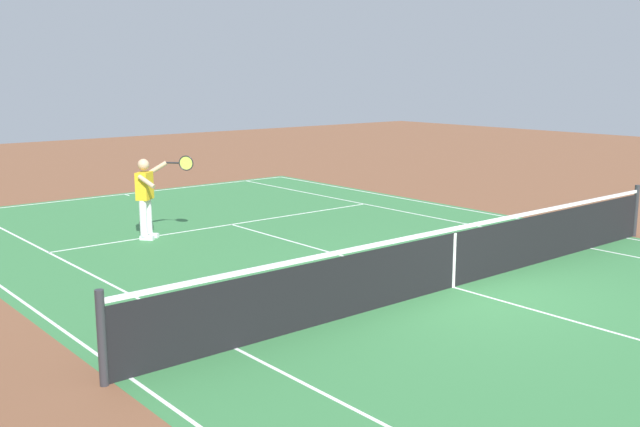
{
  "coord_description": "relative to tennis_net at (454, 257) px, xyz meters",
  "views": [
    {
      "loc": [
        -7.2,
        8.76,
        3.32
      ],
      "look_at": [
        2.52,
        0.64,
        0.9
      ],
      "focal_mm": 40.9,
      "sensor_mm": 36.0,
      "label": 1
    }
  ],
  "objects": [
    {
      "name": "tennis_ball",
      "position": [
        0.49,
        -3.14,
        -0.46
      ],
      "size": [
        0.07,
        0.07,
        0.07
      ],
      "primitive_type": "sphere",
      "color": "#CCE01E",
      "rests_on": "ground_plane"
    },
    {
      "name": "ground_plane",
      "position": [
        0.0,
        0.0,
        -0.49
      ],
      "size": [
        60.0,
        60.0,
        0.0
      ],
      "primitive_type": "plane",
      "color": "brown"
    },
    {
      "name": "tennis_net",
      "position": [
        0.0,
        0.0,
        0.0
      ],
      "size": [
        0.1,
        11.7,
        1.08
      ],
      "color": "#2D2D33",
      "rests_on": "ground_plane"
    },
    {
      "name": "court_line_markings",
      "position": [
        0.0,
        0.0,
        -0.49
      ],
      "size": [
        23.85,
        11.05,
        0.01
      ],
      "color": "white",
      "rests_on": "ground_plane"
    },
    {
      "name": "court_slab",
      "position": [
        0.0,
        0.0,
        -0.49
      ],
      "size": [
        24.2,
        11.4,
        0.0
      ],
      "primitive_type": "cube",
      "color": "#387A42",
      "rests_on": "ground_plane"
    },
    {
      "name": "tennis_player_near",
      "position": [
        6.29,
        2.09,
        0.44
      ],
      "size": [
        0.73,
        1.09,
        1.7
      ],
      "color": "white",
      "rests_on": "ground_plane"
    }
  ]
}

